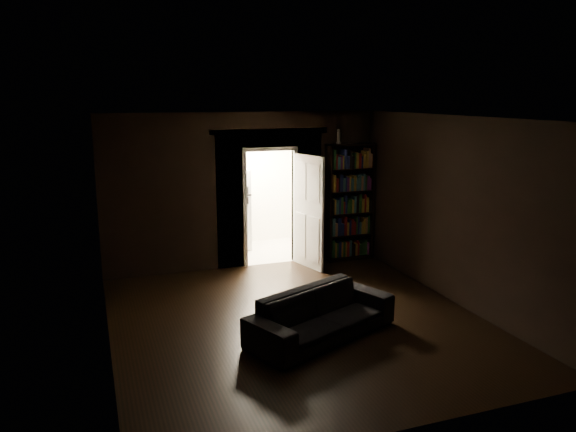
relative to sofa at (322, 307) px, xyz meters
The scene contains 9 objects.
ground 0.69m from the sofa, 102.22° to the left, with size 5.50×5.50×0.00m, color black.
room_walls 2.07m from the sofa, 94.53° to the left, with size 5.02×5.61×2.84m.
kitchen_alcove 4.51m from the sofa, 85.07° to the left, with size 2.20×1.80×2.60m.
sofa is the anchor object (origin of this frame).
bookshelf 3.69m from the sofa, 58.74° to the left, with size 0.90×0.32×2.20m, color black.
refrigerator 4.60m from the sofa, 90.95° to the left, with size 0.74×0.68×1.65m, color silver.
door 3.09m from the sofa, 71.49° to the left, with size 0.85×0.05×2.05m, color white.
figurine 4.08m from the sofa, 62.20° to the left, with size 0.09×0.09×0.27m, color silver.
bottles 4.80m from the sofa, 91.39° to the left, with size 0.58×0.07×0.24m, color black.
Camera 1 is at (-2.61, -6.84, 3.10)m, focal length 35.00 mm.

